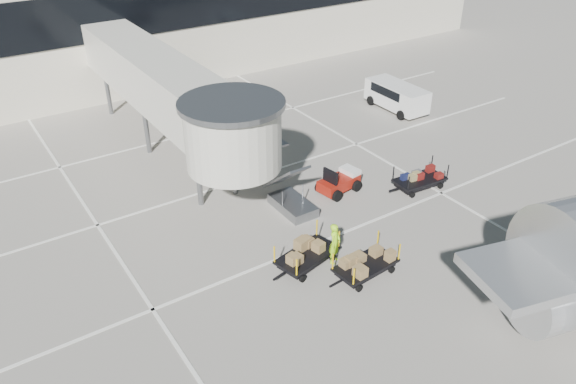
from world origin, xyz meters
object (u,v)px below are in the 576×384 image
suitcase_cart (419,180)px  ground_worker (335,243)px  minivan (395,94)px  box_cart_far (306,255)px  baggage_tug (339,182)px  box_cart_near (363,265)px

suitcase_cart → ground_worker: (-7.64, -2.57, 0.49)m
ground_worker → minivan: bearing=8.3°
box_cart_far → minivan: 18.77m
suitcase_cart → box_cart_far: (-8.83, -2.11, 0.06)m
ground_worker → minivan: 18.10m
suitcase_cart → box_cart_far: size_ratio=0.97×
suitcase_cart → box_cart_far: 9.08m
baggage_tug → box_cart_far: bearing=-149.6°
suitcase_cart → box_cart_far: bearing=-162.0°
baggage_tug → ground_worker: ground_worker is taller
box_cart_near → suitcase_cart: bearing=24.3°
ground_worker → box_cart_far: bearing=128.3°
box_cart_near → minivan: (13.61, 12.81, 0.57)m
suitcase_cart → minivan: 10.93m
baggage_tug → box_cart_near: bearing=-128.7°
minivan → baggage_tug: bearing=-145.5°
suitcase_cart → box_cart_near: box_cart_near is taller
baggage_tug → ground_worker: (-3.89, -4.62, 0.41)m
box_cart_near → ground_worker: 1.55m
box_cart_near → ground_worker: bearing=102.7°
box_cart_near → box_cart_far: 2.48m
suitcase_cart → baggage_tug: bearing=155.9°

